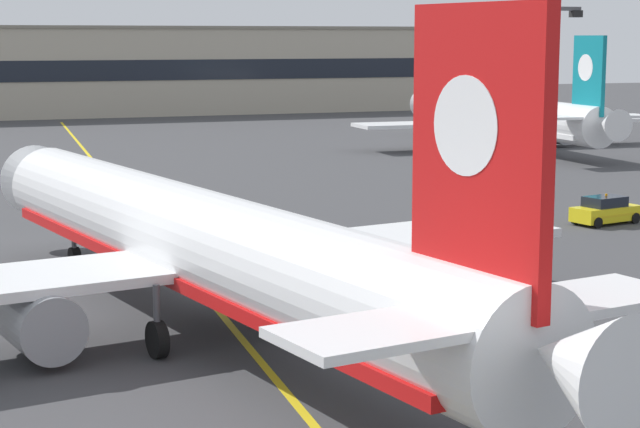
{
  "coord_description": "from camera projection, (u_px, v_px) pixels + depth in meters",
  "views": [
    {
      "loc": [
        -12.09,
        -25.85,
        10.84
      ],
      "look_at": [
        2.61,
        13.86,
        4.06
      ],
      "focal_mm": 62.0,
      "sensor_mm": 36.0,
      "label": 1
    }
  ],
  "objects": [
    {
      "name": "apron_lamp_post",
      "position": [
        552.0,
        148.0,
        45.3
      ],
      "size": [
        2.24,
        0.9,
        12.14
      ],
      "color": "#515156",
      "rests_on": "ground"
    },
    {
      "name": "airliner_background",
      "position": [
        505.0,
        116.0,
        108.96
      ],
      "size": [
        30.37,
        39.22,
        11.02
      ],
      "color": "white",
      "rests_on": "ground"
    },
    {
      "name": "service_car_fourth",
      "position": [
        605.0,
        211.0,
        64.83
      ],
      "size": [
        4.48,
        2.7,
        1.79
      ],
      "color": "yellow",
      "rests_on": "ground"
    },
    {
      "name": "terminal_building",
      "position": [
        37.0,
        71.0,
        151.66
      ],
      "size": [
        116.91,
        12.4,
        12.44
      ],
      "color": "#B2A893",
      "rests_on": "ground"
    },
    {
      "name": "airliner_foreground",
      "position": [
        203.0,
        245.0,
        40.11
      ],
      "size": [
        32.34,
        41.29,
        11.65
      ],
      "color": "white",
      "rests_on": "ground"
    },
    {
      "name": "taxiway_centreline",
      "position": [
        166.0,
        248.0,
        57.57
      ],
      "size": [
        12.48,
        179.61,
        0.01
      ],
      "primitive_type": "cube",
      "rotation": [
        0.0,
        0.0,
        -0.07
      ],
      "color": "yellow",
      "rests_on": "ground"
    }
  ]
}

